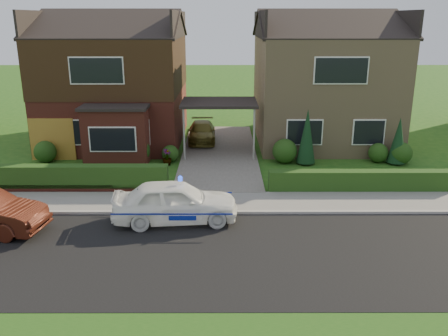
{
  "coord_description": "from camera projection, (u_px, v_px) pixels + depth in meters",
  "views": [
    {
      "loc": [
        0.19,
        -12.8,
        6.79
      ],
      "look_at": [
        0.23,
        3.5,
        1.61
      ],
      "focal_mm": 38.0,
      "sensor_mm": 36.0,
      "label": 1
    }
  ],
  "objects": [
    {
      "name": "conifer_b",
      "position": [
        398.0,
        142.0,
        22.7
      ],
      "size": [
        0.9,
        0.9,
        2.2
      ],
      "primitive_type": "cone",
      "color": "black",
      "rests_on": "ground"
    },
    {
      "name": "shrub_right_far",
      "position": [
        401.0,
        153.0,
        22.87
      ],
      "size": [
        1.08,
        1.08,
        1.08
      ],
      "primitive_type": "sphere",
      "color": "#193510",
      "rests_on": "ground"
    },
    {
      "name": "shrub_left_mid",
      "position": [
        136.0,
        150.0,
        22.91
      ],
      "size": [
        1.32,
        1.32,
        1.32
      ],
      "primitive_type": "sphere",
      "color": "#193510",
      "rests_on": "ground"
    },
    {
      "name": "hedge_left",
      "position": [
        77.0,
        191.0,
        19.43
      ],
      "size": [
        7.5,
        0.55,
        0.9
      ],
      "primitive_type": "cube",
      "color": "#193510",
      "rests_on": "ground"
    },
    {
      "name": "house_left",
      "position": [
        116.0,
        74.0,
        26.33
      ],
      "size": [
        7.5,
        9.53,
        7.25
      ],
      "color": "brown",
      "rests_on": "ground"
    },
    {
      "name": "house_right",
      "position": [
        323.0,
        76.0,
        26.49
      ],
      "size": [
        7.5,
        8.06,
        7.25
      ],
      "color": "tan",
      "rests_on": "ground"
    },
    {
      "name": "road",
      "position": [
        217.0,
        254.0,
        14.25
      ],
      "size": [
        60.0,
        6.0,
        0.02
      ],
      "primitive_type": "cube",
      "color": "black",
      "rests_on": "ground"
    },
    {
      "name": "potted_plant_a",
      "position": [
        30.0,
        178.0,
        19.84
      ],
      "size": [
        0.41,
        0.28,
        0.76
      ],
      "primitive_type": "imported",
      "rotation": [
        0.0,
        0.0,
        -0.03
      ],
      "color": "gray",
      "rests_on": "ground"
    },
    {
      "name": "ground",
      "position": [
        217.0,
        254.0,
        14.25
      ],
      "size": [
        120.0,
        120.0,
        0.0
      ],
      "primitive_type": "plane",
      "color": "#1C4F15",
      "rests_on": "ground"
    },
    {
      "name": "carport_link",
      "position": [
        219.0,
        104.0,
        23.89
      ],
      "size": [
        3.8,
        3.0,
        2.77
      ],
      "color": "black",
      "rests_on": "ground"
    },
    {
      "name": "police_car",
      "position": [
        175.0,
        202.0,
        16.31
      ],
      "size": [
        3.95,
        4.44,
        1.63
      ],
      "rotation": [
        0.0,
        0.0,
        1.67
      ],
      "color": "white",
      "rests_on": "ground"
    },
    {
      "name": "sidewalk",
      "position": [
        218.0,
        202.0,
        18.14
      ],
      "size": [
        60.0,
        2.0,
        0.1
      ],
      "primitive_type": "cube",
      "color": "slate",
      "rests_on": "ground"
    },
    {
      "name": "potted_plant_c",
      "position": [
        167.0,
        157.0,
        22.7
      ],
      "size": [
        0.6,
        0.6,
        0.79
      ],
      "primitive_type": "imported",
      "rotation": [
        0.0,
        0.0,
        1.06
      ],
      "color": "gray",
      "rests_on": "ground"
    },
    {
      "name": "conifer_a",
      "position": [
        307.0,
        138.0,
        22.63
      ],
      "size": [
        0.9,
        0.9,
        2.6
      ],
      "primitive_type": "cone",
      "color": "black",
      "rests_on": "ground"
    },
    {
      "name": "dwarf_wall",
      "position": [
        76.0,
        188.0,
        19.23
      ],
      "size": [
        7.7,
        0.25,
        0.36
      ],
      "primitive_type": "cube",
      "color": "brown",
      "rests_on": "ground"
    },
    {
      "name": "driveway_car",
      "position": [
        202.0,
        132.0,
        26.69
      ],
      "size": [
        1.58,
        3.69,
        1.06
      ],
      "primitive_type": "imported",
      "rotation": [
        0.0,
        0.0,
        0.03
      ],
      "color": "brown",
      "rests_on": "driveway"
    },
    {
      "name": "potted_plant_b",
      "position": [
        159.0,
        178.0,
        19.85
      ],
      "size": [
        0.55,
        0.54,
        0.78
      ],
      "primitive_type": "imported",
      "rotation": [
        0.0,
        0.0,
        0.9
      ],
      "color": "gray",
      "rests_on": "ground"
    },
    {
      "name": "shrub_left_far",
      "position": [
        45.0,
        152.0,
        23.12
      ],
      "size": [
        1.08,
        1.08,
        1.08
      ],
      "primitive_type": "sphere",
      "color": "#193510",
      "rests_on": "ground"
    },
    {
      "name": "kerb",
      "position": [
        218.0,
        213.0,
        17.14
      ],
      "size": [
        60.0,
        0.16,
        0.12
      ],
      "primitive_type": "cube",
      "color": "#9E9993",
      "rests_on": "ground"
    },
    {
      "name": "garage_door",
      "position": [
        52.0,
        139.0,
        23.41
      ],
      "size": [
        2.2,
        0.1,
        2.1
      ],
      "primitive_type": "cube",
      "color": "olive",
      "rests_on": "ground"
    },
    {
      "name": "shrub_right_mid",
      "position": [
        378.0,
        153.0,
        23.17
      ],
      "size": [
        0.96,
        0.96,
        0.96
      ],
      "primitive_type": "sphere",
      "color": "#193510",
      "rests_on": "ground"
    },
    {
      "name": "shrub_right_near",
      "position": [
        285.0,
        151.0,
        23.03
      ],
      "size": [
        1.2,
        1.2,
        1.2
      ],
      "primitive_type": "sphere",
      "color": "#193510",
      "rests_on": "ground"
    },
    {
      "name": "hedge_right",
      "position": [
        360.0,
        192.0,
        19.36
      ],
      "size": [
        7.5,
        0.55,
        0.8
      ],
      "primitive_type": "cube",
      "color": "#193510",
      "rests_on": "ground"
    },
    {
      "name": "shrub_left_near",
      "position": [
        170.0,
        154.0,
        23.27
      ],
      "size": [
        0.84,
        0.84,
        0.84
      ],
      "primitive_type": "sphere",
      "color": "#193510",
      "rests_on": "ground"
    },
    {
      "name": "driveway",
      "position": [
        219.0,
        153.0,
        24.72
      ],
      "size": [
        3.8,
        12.0,
        0.12
      ],
      "primitive_type": "cube",
      "color": "#666059",
      "rests_on": "ground"
    }
  ]
}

